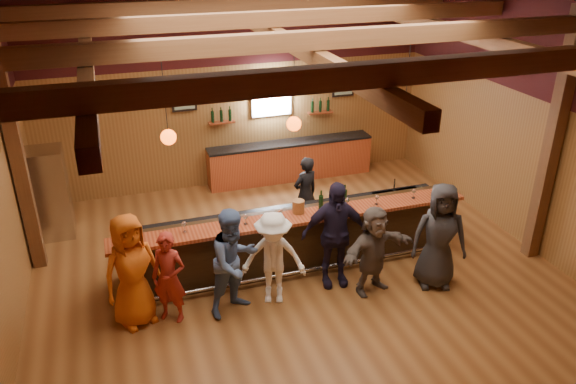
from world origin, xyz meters
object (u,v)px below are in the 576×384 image
object	(u,v)px
customer_denim	(234,262)
bartender	(305,194)
customer_orange	(132,271)
customer_redvest	(169,278)
customer_dark	(439,236)
ice_bucket	(298,207)
back_bar_cabinet	(291,160)
customer_brown	(374,250)
bottle_a	(321,203)
customer_white	(273,258)
stainless_fridge	(50,193)
customer_navy	(334,234)
bar_counter	(292,237)

from	to	relation	value
customer_denim	bartender	bearing A→B (deg)	24.17
customer_orange	customer_redvest	distance (m)	0.56
customer_dark	ice_bucket	bearing A→B (deg)	168.71
back_bar_cabinet	ice_bucket	distance (m)	4.01
back_bar_cabinet	ice_bucket	size ratio (longest dim) A/B	17.53
customer_brown	ice_bucket	bearing A→B (deg)	116.56
bartender	bottle_a	bearing A→B (deg)	62.58
customer_white	customer_brown	distance (m)	1.66
customer_redvest	customer_white	distance (m)	1.64
stainless_fridge	ice_bucket	bearing A→B (deg)	-32.53
customer_orange	customer_denim	bearing A→B (deg)	-30.00
stainless_fridge	customer_denim	world-z (taller)	stainless_fridge
customer_brown	ice_bucket	xyz separation A→B (m)	(-0.94, 1.05, 0.45)
customer_redvest	ice_bucket	bearing A→B (deg)	49.79
customer_brown	bottle_a	xyz separation A→B (m)	(-0.54, 1.02, 0.48)
customer_redvest	customer_navy	size ratio (longest dim) A/B	0.79
customer_white	customer_brown	bearing A→B (deg)	10.41
customer_navy	customer_dark	size ratio (longest dim) A/B	1.01
customer_redvest	customer_denim	distance (m)	1.01
customer_orange	customer_brown	xyz separation A→B (m)	(3.81, -0.39, -0.15)
customer_navy	customer_brown	size ratio (longest dim) A/B	1.22
customer_redvest	customer_navy	bearing A→B (deg)	34.36
stainless_fridge	bottle_a	world-z (taller)	stainless_fridge
customer_brown	customer_redvest	bearing A→B (deg)	159.54
customer_denim	bottle_a	xyz separation A→B (m)	(1.75, 0.82, 0.36)
back_bar_cabinet	customer_dark	size ratio (longest dim) A/B	2.14
customer_navy	ice_bucket	size ratio (longest dim) A/B	8.30
back_bar_cabinet	customer_navy	xyz separation A→B (m)	(-0.72, -4.42, 0.47)
customer_brown	customer_navy	bearing A→B (deg)	126.94
back_bar_cabinet	bartender	distance (m)	2.54
bar_counter	customer_redvest	distance (m)	2.50
stainless_fridge	customer_orange	bearing A→B (deg)	-68.59
back_bar_cabinet	bottle_a	xyz separation A→B (m)	(-0.73, -3.81, 0.78)
bar_counter	customer_orange	world-z (taller)	customer_orange
customer_brown	customer_denim	bearing A→B (deg)	159.63
bartender	bottle_a	xyz separation A→B (m)	(-0.21, -1.35, 0.48)
customer_navy	customer_brown	distance (m)	0.69
stainless_fridge	customer_redvest	distance (m)	3.88
customer_white	customer_dark	bearing A→B (deg)	10.22
stainless_fridge	bottle_a	xyz separation A→B (m)	(4.57, -2.69, 0.35)
customer_white	bartender	world-z (taller)	customer_white
customer_denim	customer_brown	world-z (taller)	customer_denim
customer_brown	bottle_a	distance (m)	1.25
bar_counter	back_bar_cabinet	size ratio (longest dim) A/B	1.57
customer_navy	bottle_a	size ratio (longest dim) A/B	5.12
bartender	ice_bucket	distance (m)	1.52
customer_dark	bottle_a	bearing A→B (deg)	163.71
bar_counter	bartender	xyz separation A→B (m)	(0.66, 1.11, 0.26)
customer_white	bottle_a	xyz separation A→B (m)	(1.10, 0.78, 0.45)
customer_dark	customer_denim	bearing A→B (deg)	-166.76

